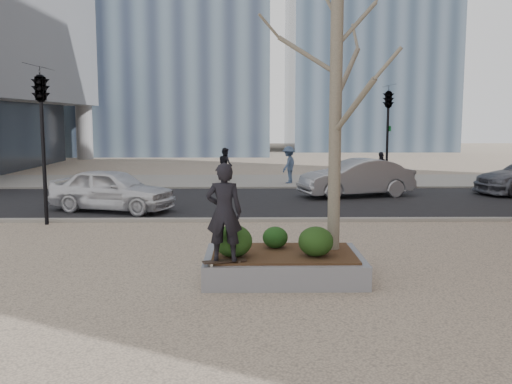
{
  "coord_description": "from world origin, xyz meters",
  "views": [
    {
      "loc": [
        0.33,
        -10.68,
        3.04
      ],
      "look_at": [
        0.5,
        2.0,
        1.4
      ],
      "focal_mm": 40.0,
      "sensor_mm": 36.0,
      "label": 1
    }
  ],
  "objects_px": {
    "planter": "(283,266)",
    "skateboarder": "(224,212)",
    "police_car": "(112,190)",
    "skateboard": "(224,262)"
  },
  "relations": [
    {
      "from": "skateboard",
      "to": "police_car",
      "type": "bearing_deg",
      "value": 96.87
    },
    {
      "from": "skateboard",
      "to": "skateboarder",
      "type": "xyz_separation_m",
      "value": [
        -0.0,
        0.0,
        0.91
      ]
    },
    {
      "from": "skateboarder",
      "to": "skateboard",
      "type": "bearing_deg",
      "value": -177.08
    },
    {
      "from": "planter",
      "to": "skateboard",
      "type": "bearing_deg",
      "value": -145.42
    },
    {
      "from": "planter",
      "to": "skateboarder",
      "type": "distance_m",
      "value": 1.78
    },
    {
      "from": "planter",
      "to": "police_car",
      "type": "bearing_deg",
      "value": 123.06
    },
    {
      "from": "skateboarder",
      "to": "police_car",
      "type": "relative_size",
      "value": 0.42
    },
    {
      "from": "police_car",
      "to": "planter",
      "type": "bearing_deg",
      "value": -129.37
    },
    {
      "from": "skateboard",
      "to": "police_car",
      "type": "height_order",
      "value": "police_car"
    },
    {
      "from": "planter",
      "to": "skateboard",
      "type": "relative_size",
      "value": 3.85
    }
  ]
}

